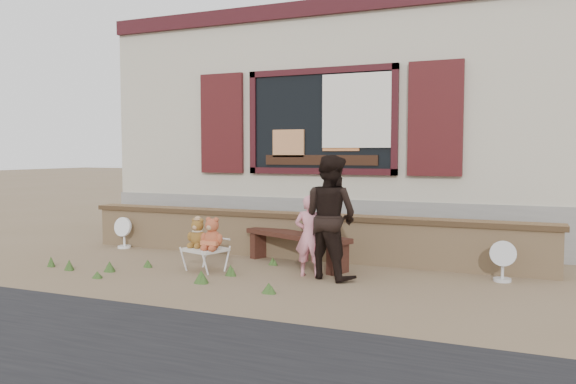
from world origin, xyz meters
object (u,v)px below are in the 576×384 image
at_px(bench, 297,242).
at_px(adult, 330,217).
at_px(child, 309,236).
at_px(teddy_bear_left, 198,232).
at_px(teddy_bear_right, 212,233).
at_px(folding_chair, 205,250).

distance_m(bench, adult, 1.00).
height_order(bench, child, child).
xyz_separation_m(teddy_bear_left, child, (1.50, 0.18, 0.01)).
xyz_separation_m(teddy_bear_right, child, (1.23, 0.27, -0.00)).
bearing_deg(folding_chair, bench, 57.75).
bearing_deg(teddy_bear_left, teddy_bear_right, 0.00).
distance_m(folding_chair, teddy_bear_left, 0.26).
relative_size(teddy_bear_left, teddy_bear_right, 0.92).
xyz_separation_m(folding_chair, adult, (1.64, 0.24, 0.49)).
distance_m(teddy_bear_right, adult, 1.55).
height_order(teddy_bear_left, child, child).
distance_m(bench, child, 0.76).
xyz_separation_m(folding_chair, child, (1.37, 0.23, 0.24)).
xyz_separation_m(child, adult, (0.27, 0.02, 0.25)).
bearing_deg(child, bench, -61.01).
xyz_separation_m(teddy_bear_left, teddy_bear_right, (0.27, -0.08, 0.02)).
bearing_deg(bench, adult, -16.95).
bearing_deg(adult, teddy_bear_left, 27.13).
relative_size(bench, folding_chair, 2.90).
xyz_separation_m(teddy_bear_right, adult, (1.50, 0.28, 0.25)).
bearing_deg(folding_chair, teddy_bear_left, -180.00).
bearing_deg(teddy_bear_right, bench, 63.44).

